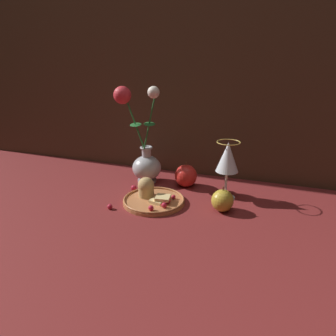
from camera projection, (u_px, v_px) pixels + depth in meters
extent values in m
plane|color=maroon|center=(176.00, 199.00, 1.08)|extent=(2.40, 2.40, 0.00)
cube|color=#422D1E|center=(202.00, 7.00, 1.11)|extent=(2.40, 0.04, 1.20)
cylinder|color=#A3A3A8|center=(147.00, 180.00, 1.22)|extent=(0.07, 0.07, 0.01)
ellipsoid|color=#A3A3A8|center=(147.00, 168.00, 1.20)|extent=(0.11, 0.11, 0.09)
cylinder|color=#A3A3A8|center=(146.00, 154.00, 1.18)|extent=(0.03, 0.03, 0.05)
torus|color=#A3A3A8|center=(146.00, 148.00, 1.17)|extent=(0.05, 0.05, 0.01)
cylinder|color=#23662D|center=(135.00, 122.00, 1.15)|extent=(0.08, 0.02, 0.19)
ellipsoid|color=#23662D|center=(136.00, 125.00, 1.15)|extent=(0.06, 0.08, 0.00)
sphere|color=red|center=(122.00, 95.00, 1.12)|extent=(0.06, 0.06, 0.06)
cylinder|color=#23662D|center=(150.00, 121.00, 1.12)|extent=(0.04, 0.03, 0.20)
ellipsoid|color=#23662D|center=(149.00, 124.00, 1.13)|extent=(0.07, 0.08, 0.00)
sphere|color=silver|center=(154.00, 92.00, 1.08)|extent=(0.04, 0.04, 0.04)
cylinder|color=#B77042|center=(154.00, 201.00, 1.04)|extent=(0.20, 0.20, 0.01)
torus|color=#B77042|center=(154.00, 199.00, 1.04)|extent=(0.19, 0.19, 0.01)
cylinder|color=tan|center=(146.00, 191.00, 1.06)|extent=(0.05, 0.05, 0.04)
sphere|color=tan|center=(146.00, 185.00, 1.06)|extent=(0.05, 0.05, 0.05)
cube|color=#DBBC7A|center=(158.00, 201.00, 1.03)|extent=(0.05, 0.05, 0.01)
cube|color=#DBBC7A|center=(163.00, 198.00, 1.02)|extent=(0.05, 0.05, 0.01)
sphere|color=#AD192D|center=(151.00, 208.00, 0.97)|extent=(0.02, 0.02, 0.02)
sphere|color=#AD192D|center=(164.00, 205.00, 0.99)|extent=(0.02, 0.02, 0.02)
sphere|color=#AD192D|center=(168.00, 201.00, 1.02)|extent=(0.02, 0.02, 0.02)
sphere|color=#AD192D|center=(175.00, 197.00, 1.05)|extent=(0.01, 0.01, 0.01)
cylinder|color=silver|center=(225.00, 197.00, 1.08)|extent=(0.06, 0.06, 0.00)
cylinder|color=silver|center=(226.00, 184.00, 1.07)|extent=(0.01, 0.01, 0.09)
cone|color=silver|center=(228.00, 157.00, 1.04)|extent=(0.07, 0.07, 0.10)
cone|color=#E5CC66|center=(227.00, 161.00, 1.04)|extent=(0.06, 0.06, 0.07)
torus|color=gold|center=(229.00, 142.00, 1.02)|extent=(0.07, 0.07, 0.00)
sphere|color=red|center=(187.00, 176.00, 1.16)|extent=(0.08, 0.08, 0.08)
cylinder|color=#4C3319|center=(187.00, 164.00, 1.15)|extent=(0.00, 0.00, 0.01)
sphere|color=#B2932D|center=(222.00, 201.00, 0.98)|extent=(0.07, 0.07, 0.07)
cylinder|color=#4C3319|center=(223.00, 188.00, 0.97)|extent=(0.00, 0.00, 0.01)
sphere|color=#AD192D|center=(134.00, 188.00, 1.14)|extent=(0.02, 0.02, 0.02)
sphere|color=#AD192D|center=(110.00, 207.00, 1.00)|extent=(0.02, 0.02, 0.02)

